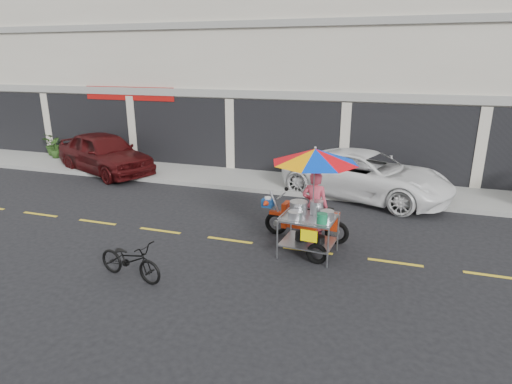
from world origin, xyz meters
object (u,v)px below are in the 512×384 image
(maroon_sedan, at_px, (105,153))
(white_pickup, at_px, (367,175))
(food_vendor_rig, at_px, (313,185))
(near_bicycle, at_px, (130,260))

(maroon_sedan, relative_size, white_pickup, 0.88)
(white_pickup, height_order, food_vendor_rig, food_vendor_rig)
(maroon_sedan, xyz_separation_m, food_vendor_rig, (9.21, -4.54, 0.79))
(white_pickup, distance_m, near_bicycle, 8.31)
(maroon_sedan, relative_size, food_vendor_rig, 1.86)
(white_pickup, distance_m, food_vendor_rig, 4.71)
(maroon_sedan, bearing_deg, food_vendor_rig, -93.04)
(white_pickup, xyz_separation_m, near_bicycle, (-4.21, -7.16, -0.34))
(maroon_sedan, relative_size, near_bicycle, 3.00)
(near_bicycle, distance_m, food_vendor_rig, 4.36)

